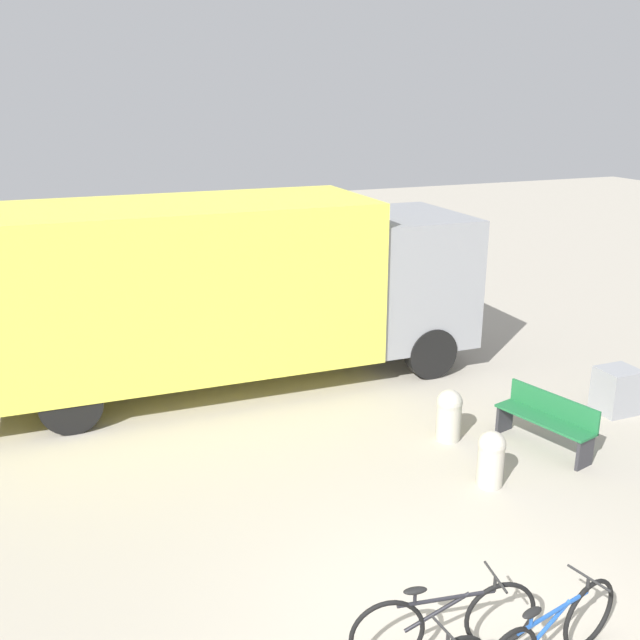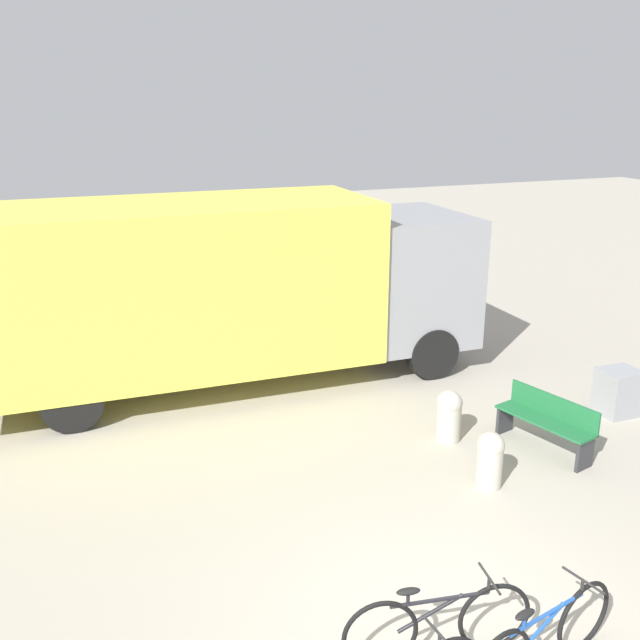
{
  "view_description": "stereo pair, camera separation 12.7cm",
  "coord_description": "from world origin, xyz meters",
  "px_view_note": "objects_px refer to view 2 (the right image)",
  "views": [
    {
      "loc": [
        -3.24,
        -4.53,
        4.9
      ],
      "look_at": [
        0.48,
        4.79,
        1.7
      ],
      "focal_mm": 40.0,
      "sensor_mm": 36.0,
      "label": 1
    },
    {
      "loc": [
        -3.12,
        -4.58,
        4.9
      ],
      "look_at": [
        0.48,
        4.79,
        1.7
      ],
      "focal_mm": 40.0,
      "sensor_mm": 36.0,
      "label": 2
    }
  ],
  "objects_px": {
    "delivery_truck": "(225,284)",
    "bicycle_middle": "(438,624)",
    "bollard_far_bench": "(449,414)",
    "park_bench": "(547,420)",
    "utility_box": "(618,392)",
    "bicycle_far": "(544,639)",
    "bollard_near_bench": "(490,458)"
  },
  "relations": [
    {
      "from": "park_bench",
      "to": "bollard_near_bench",
      "type": "distance_m",
      "value": 1.47
    },
    {
      "from": "bicycle_middle",
      "to": "delivery_truck",
      "type": "bearing_deg",
      "value": 100.13
    },
    {
      "from": "delivery_truck",
      "to": "bollard_far_bench",
      "type": "bearing_deg",
      "value": -53.28
    },
    {
      "from": "bollard_near_bench",
      "to": "utility_box",
      "type": "height_order",
      "value": "bollard_near_bench"
    },
    {
      "from": "delivery_truck",
      "to": "utility_box",
      "type": "bearing_deg",
      "value": -32.35
    },
    {
      "from": "delivery_truck",
      "to": "bollard_far_bench",
      "type": "xyz_separation_m",
      "value": [
        2.46,
        -3.41,
        -1.36
      ]
    },
    {
      "from": "delivery_truck",
      "to": "bollard_far_bench",
      "type": "distance_m",
      "value": 4.42
    },
    {
      "from": "delivery_truck",
      "to": "bicycle_far",
      "type": "relative_size",
      "value": 4.99
    },
    {
      "from": "bicycle_far",
      "to": "utility_box",
      "type": "height_order",
      "value": "bicycle_far"
    },
    {
      "from": "delivery_truck",
      "to": "bicycle_middle",
      "type": "height_order",
      "value": "delivery_truck"
    },
    {
      "from": "delivery_truck",
      "to": "bicycle_middle",
      "type": "relative_size",
      "value": 4.93
    },
    {
      "from": "bollard_far_bench",
      "to": "bicycle_middle",
      "type": "bearing_deg",
      "value": -122.12
    },
    {
      "from": "delivery_truck",
      "to": "utility_box",
      "type": "relative_size",
      "value": 11.91
    },
    {
      "from": "bicycle_middle",
      "to": "utility_box",
      "type": "xyz_separation_m",
      "value": [
        5.32,
        3.52,
        -0.01
      ]
    },
    {
      "from": "delivery_truck",
      "to": "bollard_far_bench",
      "type": "relative_size",
      "value": 11.22
    },
    {
      "from": "bollard_far_bench",
      "to": "park_bench",
      "type": "bearing_deg",
      "value": -32.51
    },
    {
      "from": "park_bench",
      "to": "bicycle_middle",
      "type": "bearing_deg",
      "value": 115.62
    },
    {
      "from": "bollard_far_bench",
      "to": "utility_box",
      "type": "xyz_separation_m",
      "value": [
        3.0,
        -0.17,
        -0.05
      ]
    },
    {
      "from": "bicycle_far",
      "to": "bollard_near_bench",
      "type": "distance_m",
      "value": 3.17
    },
    {
      "from": "park_bench",
      "to": "bicycle_far",
      "type": "distance_m",
      "value": 4.39
    },
    {
      "from": "delivery_truck",
      "to": "bicycle_far",
      "type": "xyz_separation_m",
      "value": [
        0.91,
        -7.6,
        -1.4
      ]
    },
    {
      "from": "park_bench",
      "to": "bicycle_far",
      "type": "bearing_deg",
      "value": 127.11
    },
    {
      "from": "delivery_truck",
      "to": "bollard_near_bench",
      "type": "relative_size",
      "value": 11.43
    },
    {
      "from": "bollard_far_bench",
      "to": "bollard_near_bench",
      "type": "bearing_deg",
      "value": -97.92
    },
    {
      "from": "utility_box",
      "to": "bicycle_middle",
      "type": "bearing_deg",
      "value": -146.48
    },
    {
      "from": "delivery_truck",
      "to": "park_bench",
      "type": "bearing_deg",
      "value": -47.97
    },
    {
      "from": "bicycle_middle",
      "to": "bollard_far_bench",
      "type": "distance_m",
      "value": 4.36
    },
    {
      "from": "delivery_truck",
      "to": "park_bench",
      "type": "relative_size",
      "value": 5.7
    },
    {
      "from": "bollard_near_bench",
      "to": "delivery_truck",
      "type": "bearing_deg",
      "value": 115.69
    },
    {
      "from": "bicycle_middle",
      "to": "bollard_far_bench",
      "type": "xyz_separation_m",
      "value": [
        2.32,
        3.69,
        0.04
      ]
    },
    {
      "from": "park_bench",
      "to": "utility_box",
      "type": "relative_size",
      "value": 2.09
    },
    {
      "from": "delivery_truck",
      "to": "bicycle_middle",
      "type": "bearing_deg",
      "value": -87.93
    }
  ]
}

